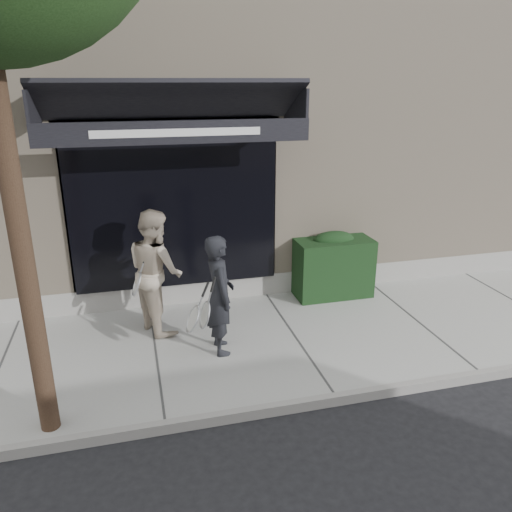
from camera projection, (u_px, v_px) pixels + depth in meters
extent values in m
plane|color=black|center=(294.00, 342.00, 7.37)|extent=(80.00, 80.00, 0.00)
cube|color=#9C9D97|center=(294.00, 338.00, 7.35)|extent=(20.00, 3.00, 0.12)
cube|color=gray|center=(335.00, 399.00, 5.93)|extent=(20.00, 0.10, 0.14)
cube|color=#C2AE94|center=(225.00, 123.00, 11.01)|extent=(14.00, 7.00, 5.50)
cube|color=gray|center=(263.00, 283.00, 8.83)|extent=(14.02, 0.42, 0.50)
cube|color=black|center=(174.00, 205.00, 7.83)|extent=(3.20, 0.30, 2.60)
cube|color=gray|center=(68.00, 209.00, 7.59)|extent=(0.08, 0.40, 2.60)
cube|color=gray|center=(270.00, 197.00, 8.34)|extent=(0.08, 0.40, 2.60)
cube|color=gray|center=(169.00, 116.00, 7.52)|extent=(3.36, 0.40, 0.12)
cube|color=black|center=(172.00, 100.00, 6.79)|extent=(3.60, 1.03, 0.55)
cube|color=black|center=(177.00, 132.00, 6.47)|extent=(3.60, 0.05, 0.30)
cube|color=white|center=(178.00, 133.00, 6.44)|extent=(2.20, 0.01, 0.10)
cube|color=black|center=(33.00, 107.00, 6.40)|extent=(0.04, 1.00, 0.45)
cube|color=black|center=(296.00, 104.00, 7.24)|extent=(0.04, 1.00, 0.45)
cube|color=black|center=(332.00, 267.00, 8.56)|extent=(1.30, 0.70, 1.00)
ellipsoid|color=black|center=(334.00, 239.00, 8.39)|extent=(0.71, 0.38, 0.27)
cylinder|color=black|center=(18.00, 223.00, 4.62)|extent=(0.20, 0.20, 4.80)
imported|color=black|center=(220.00, 295.00, 6.65)|extent=(0.41, 0.61, 1.66)
torus|color=silver|center=(205.00, 315.00, 6.33)|extent=(0.15, 0.31, 0.30)
cylinder|color=silver|center=(205.00, 315.00, 6.33)|extent=(0.11, 0.28, 0.26)
cylinder|color=silver|center=(205.00, 315.00, 6.33)|extent=(0.18, 0.04, 0.07)
cylinder|color=black|center=(205.00, 315.00, 6.33)|extent=(0.20, 0.06, 0.09)
torus|color=silver|center=(193.00, 319.00, 6.28)|extent=(0.19, 0.32, 0.29)
cylinder|color=silver|center=(193.00, 319.00, 6.28)|extent=(0.15, 0.28, 0.25)
cylinder|color=silver|center=(193.00, 319.00, 6.28)|extent=(0.17, 0.04, 0.09)
cylinder|color=black|center=(193.00, 319.00, 6.28)|extent=(0.20, 0.06, 0.11)
imported|color=#BBAB96|center=(156.00, 271.00, 7.24)|extent=(0.98, 1.09, 1.83)
torus|color=silver|center=(137.00, 284.00, 7.00)|extent=(0.15, 0.31, 0.29)
cylinder|color=silver|center=(137.00, 284.00, 7.00)|extent=(0.12, 0.28, 0.25)
cylinder|color=silver|center=(137.00, 284.00, 7.00)|extent=(0.18, 0.03, 0.08)
cylinder|color=black|center=(137.00, 284.00, 7.00)|extent=(0.20, 0.04, 0.10)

